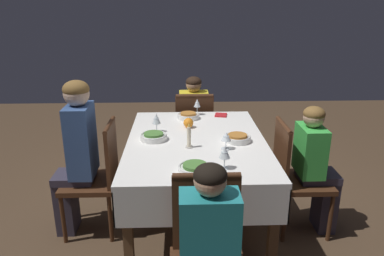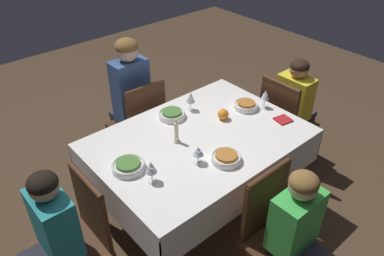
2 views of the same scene
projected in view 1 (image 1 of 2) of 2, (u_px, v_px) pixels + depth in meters
The scene contains 20 objects.
ground_plane at pixel (196, 226), 3.14m from camera, with size 8.00×8.00×0.00m, color #4C3826.
dining_table at pixel (196, 150), 2.92m from camera, with size 1.50×1.06×0.78m.
chair_south at pixel (98, 173), 2.95m from camera, with size 0.41×0.41×0.92m.
chair_west at pixel (194, 130), 3.92m from camera, with size 0.41×0.41×0.92m.
chair_north at pixel (295, 173), 2.96m from camera, with size 0.41×0.41×0.92m.
chair_east at pixel (207, 252), 2.04m from camera, with size 0.41×0.41×0.92m.
person_adult_denim at pixel (76, 150), 2.88m from camera, with size 0.30×0.34×1.25m.
person_child_yellow at pixel (193, 119), 4.05m from camera, with size 0.33×0.30×1.05m.
person_child_green at pixel (316, 165), 2.94m from camera, with size 0.30×0.33×1.05m.
bowl_south at pixel (154, 136), 2.88m from camera, with size 0.21×0.21×0.06m.
wine_glass_south at pixel (156, 119), 3.02m from camera, with size 0.07×0.07×0.16m.
bowl_west at pixel (188, 116), 3.39m from camera, with size 0.19×0.19×0.06m.
wine_glass_west at pixel (197, 104), 3.48m from camera, with size 0.07×0.07×0.15m.
bowl_north at pixel (238, 138), 2.85m from camera, with size 0.20×0.20×0.06m.
wine_glass_north at pixel (226, 137), 2.68m from camera, with size 0.07×0.07×0.13m.
bowl_east at pixel (195, 168), 2.34m from camera, with size 0.21×0.21×0.06m.
wine_glass_east at pixel (225, 153), 2.36m from camera, with size 0.07×0.07×0.16m.
candle_centerpiece at pixel (189, 138), 2.71m from camera, with size 0.05×0.05×0.18m.
orange_fruit at pixel (188, 123), 3.15m from camera, with size 0.08×0.08×0.08m, color orange.
napkin_red_folded at pixel (221, 115), 3.48m from camera, with size 0.13×0.13×0.01m.
Camera 1 is at (2.70, -0.13, 1.81)m, focal length 35.00 mm.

